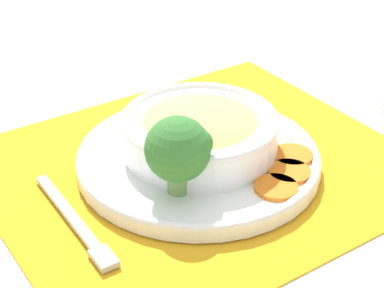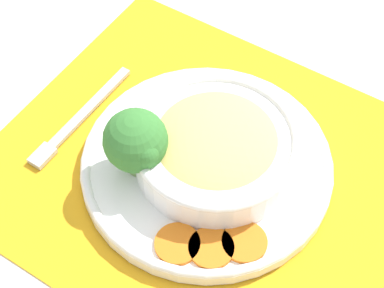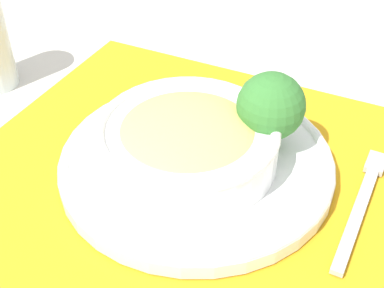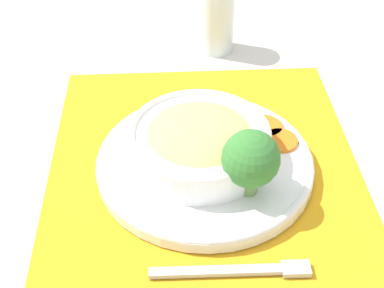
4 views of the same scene
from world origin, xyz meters
name	(u,v)px [view 2 (image 2 of 4)]	position (x,y,z in m)	size (l,w,h in m)	color
ground_plane	(206,171)	(0.00, 0.00, 0.00)	(4.00, 4.00, 0.00)	beige
placemat	(206,170)	(0.00, 0.00, 0.00)	(0.51, 0.45, 0.00)	orange
plate	(207,164)	(0.00, 0.00, 0.02)	(0.29, 0.29, 0.02)	white
bowl	(216,146)	(-0.01, -0.01, 0.05)	(0.19, 0.19, 0.05)	white
broccoli_floret	(136,141)	(0.06, 0.05, 0.07)	(0.07, 0.07, 0.09)	#759E51
carrot_slice_near	(177,244)	(-0.03, 0.11, 0.02)	(0.05, 0.05, 0.01)	orange
carrot_slice_middle	(211,248)	(-0.07, 0.09, 0.02)	(0.05, 0.05, 0.01)	orange
carrot_slice_far	(244,242)	(-0.09, 0.06, 0.02)	(0.05, 0.05, 0.01)	orange
fork	(73,125)	(0.17, 0.04, 0.01)	(0.02, 0.18, 0.01)	#B7B7BC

